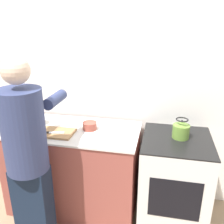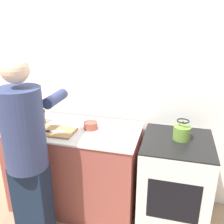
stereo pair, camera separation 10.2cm
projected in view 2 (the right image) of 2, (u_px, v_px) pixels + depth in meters
The scene contains 9 objects.
wall_back at pixel (116, 83), 2.63m from camera, with size 8.00×0.05×2.60m.
counter at pixel (75, 167), 2.64m from camera, with size 1.33×0.67×0.91m.
oven at pixel (174, 182), 2.41m from camera, with size 0.63×0.66×0.90m.
person at pixel (27, 152), 2.02m from camera, with size 0.38×0.61×1.70m.
cutting_board at pixel (55, 131), 2.40m from camera, with size 0.38×0.24×0.02m.
knife at pixel (52, 131), 2.37m from camera, with size 0.23×0.08×0.01m.
kettle at pixel (182, 131), 2.25m from camera, with size 0.15×0.15×0.19m.
bowl_prep at pixel (91, 125), 2.46m from camera, with size 0.14×0.14×0.07m.
canister_jar at pixel (38, 117), 2.58m from camera, with size 0.15×0.15×0.14m.
Camera 2 is at (0.61, -1.77, 1.94)m, focal length 40.00 mm.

